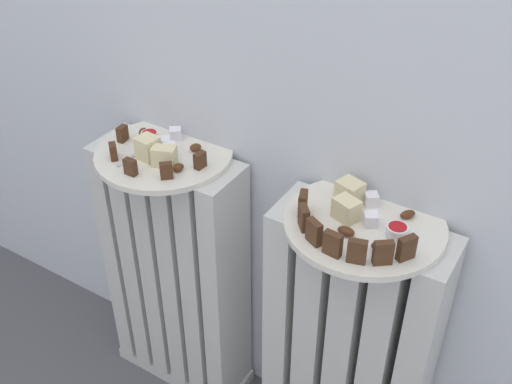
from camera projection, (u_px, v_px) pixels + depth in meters
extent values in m
cube|color=silver|center=(185.00, 363.00, 1.61)|extent=(0.35, 0.13, 0.03)
cube|color=silver|center=(129.00, 250.00, 1.49)|extent=(0.04, 0.13, 0.63)
cube|color=silver|center=(147.00, 258.00, 1.46)|extent=(0.04, 0.13, 0.63)
cube|color=silver|center=(166.00, 266.00, 1.44)|extent=(0.04, 0.13, 0.63)
cube|color=silver|center=(186.00, 275.00, 1.41)|extent=(0.04, 0.13, 0.63)
cube|color=silver|center=(206.00, 284.00, 1.39)|extent=(0.04, 0.13, 0.63)
cube|color=silver|center=(227.00, 294.00, 1.36)|extent=(0.04, 0.13, 0.63)
cube|color=silver|center=(289.00, 321.00, 1.30)|extent=(0.05, 0.13, 0.63)
cube|color=silver|center=(318.00, 335.00, 1.27)|extent=(0.05, 0.13, 0.63)
cube|color=silver|center=(348.00, 348.00, 1.24)|extent=(0.05, 0.13, 0.63)
cube|color=silver|center=(380.00, 363.00, 1.21)|extent=(0.05, 0.13, 0.63)
cube|color=silver|center=(414.00, 378.00, 1.18)|extent=(0.05, 0.13, 0.63)
cylinder|color=silver|center=(164.00, 154.00, 1.24)|extent=(0.28, 0.28, 0.01)
cylinder|color=silver|center=(364.00, 224.00, 1.05)|extent=(0.28, 0.28, 0.01)
cube|color=#472B19|center=(122.00, 134.00, 1.26)|extent=(0.02, 0.03, 0.03)
cube|color=#472B19|center=(113.00, 152.00, 1.20)|extent=(0.03, 0.03, 0.03)
cube|color=#472B19|center=(130.00, 167.00, 1.16)|extent=(0.02, 0.01, 0.03)
cube|color=#472B19|center=(166.00, 171.00, 1.15)|extent=(0.03, 0.03, 0.03)
cube|color=#472B19|center=(200.00, 160.00, 1.18)|extent=(0.02, 0.03, 0.03)
cube|color=beige|center=(148.00, 148.00, 1.20)|extent=(0.04, 0.04, 0.05)
cube|color=beige|center=(164.00, 156.00, 1.18)|extent=(0.05, 0.04, 0.04)
cube|color=white|center=(169.00, 150.00, 1.22)|extent=(0.04, 0.04, 0.03)
cube|color=white|center=(165.00, 143.00, 1.24)|extent=(0.03, 0.03, 0.02)
cube|color=white|center=(176.00, 134.00, 1.27)|extent=(0.03, 0.03, 0.02)
cube|color=white|center=(152.00, 143.00, 1.25)|extent=(0.03, 0.03, 0.02)
ellipsoid|color=#4C2814|center=(178.00, 167.00, 1.17)|extent=(0.02, 0.03, 0.01)
ellipsoid|color=#4C2814|center=(195.00, 147.00, 1.23)|extent=(0.03, 0.03, 0.01)
ellipsoid|color=#4C2814|center=(143.00, 132.00, 1.28)|extent=(0.02, 0.03, 0.02)
cylinder|color=white|center=(150.00, 137.00, 1.27)|extent=(0.04, 0.04, 0.02)
cylinder|color=#B21419|center=(149.00, 134.00, 1.26)|extent=(0.03, 0.03, 0.01)
cube|color=#472B19|center=(303.00, 203.00, 1.05)|extent=(0.02, 0.03, 0.04)
cube|color=#472B19|center=(304.00, 218.00, 1.02)|extent=(0.03, 0.03, 0.04)
cube|color=#472B19|center=(314.00, 232.00, 0.99)|extent=(0.03, 0.03, 0.04)
cube|color=#472B19|center=(333.00, 244.00, 0.97)|extent=(0.03, 0.02, 0.04)
cube|color=#472B19|center=(357.00, 251.00, 0.95)|extent=(0.03, 0.02, 0.04)
cube|color=#472B19|center=(383.00, 253.00, 0.95)|extent=(0.03, 0.03, 0.04)
cube|color=#472B19|center=(407.00, 248.00, 0.96)|extent=(0.03, 0.03, 0.04)
cube|color=beige|center=(346.00, 209.00, 1.04)|extent=(0.05, 0.04, 0.04)
cube|color=beige|center=(350.00, 192.00, 1.09)|extent=(0.05, 0.05, 0.04)
cube|color=white|center=(371.00, 220.00, 1.03)|extent=(0.03, 0.03, 0.02)
cube|color=white|center=(371.00, 199.00, 1.08)|extent=(0.03, 0.03, 0.02)
ellipsoid|color=#4C2814|center=(346.00, 231.00, 1.01)|extent=(0.03, 0.02, 0.01)
ellipsoid|color=#4C2814|center=(380.00, 246.00, 0.98)|extent=(0.03, 0.03, 0.02)
ellipsoid|color=#4C2814|center=(408.00, 214.00, 1.05)|extent=(0.03, 0.03, 0.02)
cylinder|color=white|center=(397.00, 232.00, 1.01)|extent=(0.04, 0.04, 0.02)
cylinder|color=#B21419|center=(397.00, 229.00, 1.01)|extent=(0.03, 0.03, 0.01)
cube|color=#B7B7BC|center=(128.00, 159.00, 1.21)|extent=(0.01, 0.06, 0.00)
cube|color=#B7B7BC|center=(146.00, 148.00, 1.25)|extent=(0.02, 0.02, 0.00)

